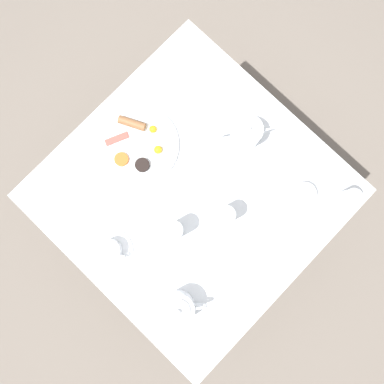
% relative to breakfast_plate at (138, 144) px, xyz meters
% --- Properties ---
extents(ground_plane, '(8.00, 8.00, 0.00)m').
position_rel_breakfast_plate_xyz_m(ground_plane, '(-0.01, 0.28, -0.75)').
color(ground_plane, '#70665B').
extents(table, '(0.98, 0.99, 0.74)m').
position_rel_breakfast_plate_xyz_m(table, '(-0.01, 0.28, -0.08)').
color(table, silver).
rests_on(table, ground_plane).
extents(breakfast_plate, '(0.32, 0.32, 0.04)m').
position_rel_breakfast_plate_xyz_m(breakfast_plate, '(0.00, 0.00, 0.00)').
color(breakfast_plate, white).
rests_on(breakfast_plate, table).
extents(teapot_near, '(0.16, 0.14, 0.13)m').
position_rel_breakfast_plate_xyz_m(teapot_near, '(0.32, 0.53, 0.04)').
color(teapot_near, white).
rests_on(teapot_near, table).
extents(teapot_far, '(0.17, 0.14, 0.13)m').
position_rel_breakfast_plate_xyz_m(teapot_far, '(-0.30, 0.27, 0.04)').
color(teapot_far, white).
rests_on(teapot_far, table).
extents(teacup_with_saucer_left, '(0.16, 0.16, 0.06)m').
position_rel_breakfast_plate_xyz_m(teacup_with_saucer_left, '(-0.29, 0.58, 0.02)').
color(teacup_with_saucer_left, white).
rests_on(teacup_with_saucer_left, table).
extents(teacup_with_saucer_right, '(0.16, 0.16, 0.06)m').
position_rel_breakfast_plate_xyz_m(teacup_with_saucer_right, '(0.35, 0.21, 0.01)').
color(teacup_with_saucer_right, white).
rests_on(teacup_with_saucer_right, table).
extents(water_glass_tall, '(0.07, 0.07, 0.13)m').
position_rel_breakfast_plate_xyz_m(water_glass_tall, '(0.14, 0.33, 0.06)').
color(water_glass_tall, white).
rests_on(water_glass_tall, table).
extents(water_glass_short, '(0.07, 0.07, 0.11)m').
position_rel_breakfast_plate_xyz_m(water_glass_short, '(-0.38, 0.70, 0.04)').
color(water_glass_short, white).
rests_on(water_glass_short, table).
extents(wine_glass_spare, '(0.07, 0.07, 0.13)m').
position_rel_breakfast_plate_xyz_m(wine_glass_spare, '(-0.02, 0.42, 0.06)').
color(wine_glass_spare, white).
rests_on(wine_glass_spare, table).
extents(napkin_folded, '(0.10, 0.14, 0.01)m').
position_rel_breakfast_plate_xyz_m(napkin_folded, '(0.10, 0.62, -0.01)').
color(napkin_folded, white).
rests_on(napkin_folded, table).
extents(fork_by_plate, '(0.17, 0.04, 0.00)m').
position_rel_breakfast_plate_xyz_m(fork_by_plate, '(-0.00, 0.28, -0.01)').
color(fork_by_plate, silver).
rests_on(fork_by_plate, table).
extents(knife_by_plate, '(0.06, 0.20, 0.00)m').
position_rel_breakfast_plate_xyz_m(knife_by_plate, '(-0.34, -0.06, -0.01)').
color(knife_by_plate, silver).
rests_on(knife_by_plate, table).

